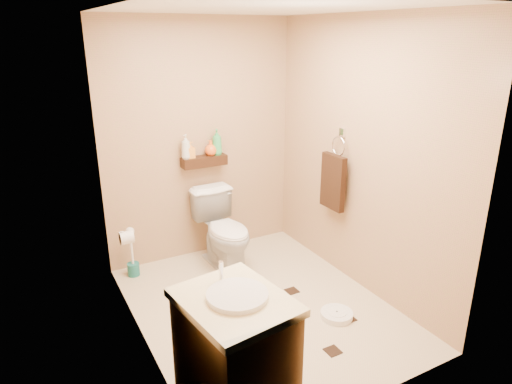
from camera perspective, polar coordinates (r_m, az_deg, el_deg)
ground at (r=4.06m, az=0.60°, el=-14.14°), size 2.50×2.50×0.00m
wall_back at (r=4.64m, az=-6.97°, el=6.23°), size 2.00×0.04×2.40m
wall_front at (r=2.60m, az=14.38°, el=-4.90°), size 2.00×0.04×2.40m
wall_left at (r=3.20m, az=-15.14°, el=-0.33°), size 0.04×2.50×2.40m
wall_right at (r=4.11m, az=12.95°, el=4.18°), size 0.04×2.50×2.40m
ceiling at (r=3.39m, az=0.76°, el=22.05°), size 2.00×2.50×0.02m
wall_shelf at (r=4.61m, az=-6.50°, el=3.86°), size 0.46×0.14×0.10m
floor_accents at (r=4.05m, az=1.61°, el=-14.19°), size 1.18×1.46×0.01m
toilet at (r=4.55m, az=-3.96°, el=-4.82°), size 0.45×0.76×0.76m
vanity at (r=2.88m, az=-2.60°, el=-19.81°), size 0.64×0.74×0.95m
bathroom_scale at (r=3.97m, az=10.05°, el=-14.84°), size 0.35×0.35×0.05m
toilet_brush at (r=4.60m, az=-15.18°, el=-8.06°), size 0.12×0.12×0.51m
towel_ring at (r=4.31m, az=9.65°, el=1.57°), size 0.12×0.30×0.76m
toilet_paper at (r=4.02m, az=-15.88°, el=-5.51°), size 0.12×0.11×0.12m
bottle_a at (r=4.50m, az=-8.77°, el=5.63°), size 0.13×0.13×0.24m
bottle_b at (r=4.53m, az=-8.22°, el=5.22°), size 0.08×0.08×0.16m
bottle_c at (r=4.60m, az=-5.68°, el=5.52°), size 0.14×0.14×0.15m
bottle_d at (r=4.62m, az=-4.91°, el=6.26°), size 0.13×0.13×0.26m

